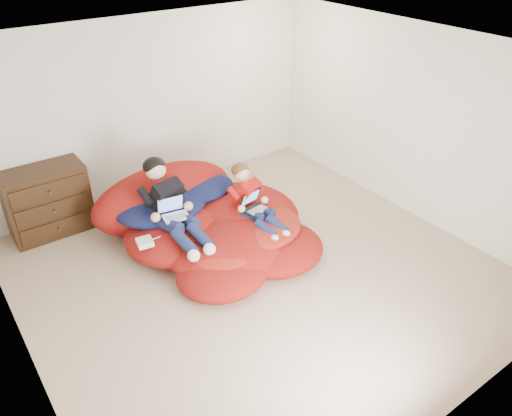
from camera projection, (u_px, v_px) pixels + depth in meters
The scene contains 9 objects.
room_shell at pixel (257, 256), 5.73m from camera, with size 5.10×5.10×2.77m.
dresser at pixel (48, 201), 6.32m from camera, with size 1.00×0.56×0.90m.
beanbag_pile at pixel (210, 224), 6.22m from camera, with size 2.47×2.42×0.92m.
cream_pillow at pixel (140, 188), 6.27m from camera, with size 0.42×0.27×0.27m, color silver.
older_boy at pixel (169, 202), 5.79m from camera, with size 0.43×1.22×0.82m.
younger_boy at pixel (252, 198), 6.05m from camera, with size 0.39×0.98×0.68m.
laptop_white at pixel (174, 211), 5.77m from camera, with size 0.32×0.31×0.21m.
laptop_black at pixel (254, 204), 6.05m from camera, with size 0.33×0.33×0.21m.
power_adapter at pixel (145, 242), 5.61m from camera, with size 0.17×0.17×0.06m, color white.
Camera 1 is at (-2.70, -3.73, 3.67)m, focal length 35.00 mm.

